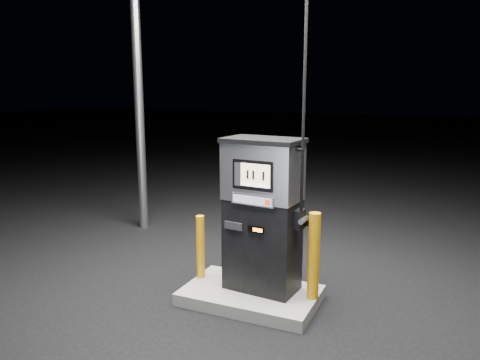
% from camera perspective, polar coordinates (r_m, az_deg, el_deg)
% --- Properties ---
extents(ground, '(80.00, 80.00, 0.00)m').
position_cam_1_polar(ground, '(5.88, 1.32, -14.54)').
color(ground, black).
rests_on(ground, ground).
extents(pump_island, '(1.60, 1.00, 0.15)m').
position_cam_1_polar(pump_island, '(5.85, 1.32, -13.88)').
color(pump_island, slate).
rests_on(pump_island, ground).
extents(fuel_dispenser, '(1.03, 0.62, 3.81)m').
position_cam_1_polar(fuel_dispenser, '(5.54, 2.79, -4.10)').
color(fuel_dispenser, black).
rests_on(fuel_dispenser, pump_island).
extents(bollard_left, '(0.14, 0.14, 0.82)m').
position_cam_1_polar(bollard_left, '(6.05, -4.84, -8.11)').
color(bollard_left, orange).
rests_on(bollard_left, pump_island).
extents(bollard_right, '(0.18, 0.18, 1.02)m').
position_cam_1_polar(bollard_right, '(5.48, 8.97, -9.14)').
color(bollard_right, orange).
rests_on(bollard_right, pump_island).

